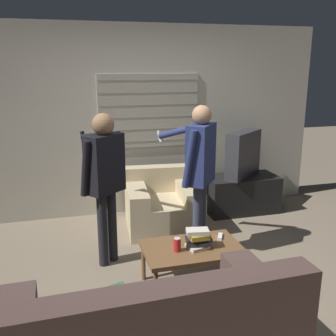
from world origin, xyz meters
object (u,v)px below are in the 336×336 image
object	(u,v)px
tv	(243,154)
book_stack	(198,239)
spare_remote	(220,236)
person_left_standing	(104,171)
soda_can	(177,245)
armchair_beige	(162,205)
coffee_table	(193,251)
person_right_standing	(200,164)

from	to	relation	value
tv	book_stack	world-z (taller)	tv
tv	spare_remote	bearing A→B (deg)	19.37
tv	spare_remote	world-z (taller)	tv
person_left_standing	soda_can	bearing A→B (deg)	-91.30
armchair_beige	spare_remote	distance (m)	1.38
soda_can	spare_remote	xyz separation A→B (m)	(0.48, 0.16, -0.05)
coffee_table	spare_remote	world-z (taller)	spare_remote
tv	person_right_standing	size ratio (longest dim) A/B	0.41
soda_can	spare_remote	bearing A→B (deg)	18.75
armchair_beige	coffee_table	xyz separation A→B (m)	(-0.09, -1.48, 0.08)
book_stack	armchair_beige	bearing A→B (deg)	88.06
coffee_table	spare_remote	size ratio (longest dim) A/B	6.73
person_right_standing	book_stack	xyz separation A→B (m)	(-0.23, -0.63, -0.54)
person_left_standing	coffee_table	bearing A→B (deg)	-82.42
coffee_table	book_stack	distance (m)	0.14
coffee_table	book_stack	world-z (taller)	book_stack
person_right_standing	spare_remote	world-z (taller)	person_right_standing
soda_can	coffee_table	bearing A→B (deg)	14.48
tv	person_left_standing	xyz separation A→B (m)	(-2.00, -1.00, 0.17)
tv	coffee_table	bearing A→B (deg)	13.78
person_right_standing	book_stack	size ratio (longest dim) A/B	6.50
person_left_standing	person_right_standing	xyz separation A→B (m)	(0.97, -0.09, 0.04)
coffee_table	book_stack	xyz separation A→B (m)	(0.04, -0.02, 0.13)
person_left_standing	tv	bearing A→B (deg)	-11.14
soda_can	tv	bearing A→B (deg)	50.06
coffee_table	person_left_standing	world-z (taller)	person_left_standing
tv	person_left_standing	size ratio (longest dim) A/B	0.42
soda_can	armchair_beige	bearing A→B (deg)	80.62
coffee_table	person_left_standing	distance (m)	1.17
tv	soda_can	bearing A→B (deg)	11.21
book_stack	spare_remote	bearing A→B (deg)	27.58
coffee_table	tv	bearing A→B (deg)	52.64
armchair_beige	tv	size ratio (longest dim) A/B	1.46
coffee_table	person_right_standing	bearing A→B (deg)	65.97
tv	spare_remote	size ratio (longest dim) A/B	4.99
coffee_table	soda_can	world-z (taller)	soda_can
person_right_standing	armchair_beige	bearing A→B (deg)	50.11
person_right_standing	soda_can	bearing A→B (deg)	-175.08
spare_remote	person_left_standing	bearing A→B (deg)	177.81
spare_remote	coffee_table	bearing A→B (deg)	-132.02
armchair_beige	person_right_standing	distance (m)	1.16
coffee_table	person_right_standing	size ratio (longest dim) A/B	0.55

